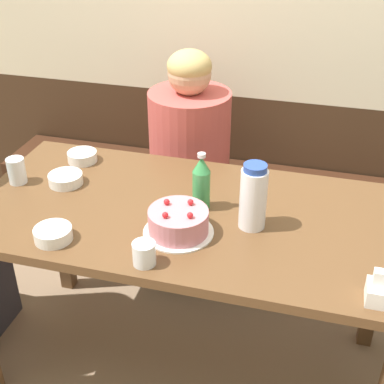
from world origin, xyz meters
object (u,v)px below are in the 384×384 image
glass_water_tall (17,171)px  birthday_cake (178,222)px  water_pitcher (253,197)px  bowl_soup_white (53,234)px  bench_seat (230,215)px  person_grey_tee (190,171)px  bowl_side_dish (82,157)px  glass_tumbler_short (144,253)px  soju_bottle (201,182)px  bowl_rice_small (66,179)px

glass_water_tall → birthday_cake: bearing=-13.1°
water_pitcher → bowl_soup_white: water_pitcher is taller
bench_seat → bowl_soup_white: (-0.37, -1.11, 0.56)m
person_grey_tee → bowl_soup_white: bearing=-12.4°
bowl_side_dish → glass_tumbler_short: (0.47, -0.57, 0.02)m
bench_seat → soju_bottle: 1.02m
glass_water_tall → glass_tumbler_short: glass_water_tall is taller
bench_seat → birthday_cake: bearing=-89.6°
water_pitcher → bowl_rice_small: bearing=172.7°
glass_tumbler_short → person_grey_tee: person_grey_tee is taller
bowl_side_dish → glass_water_tall: glass_water_tall is taller
birthday_cake → bowl_soup_white: size_ratio=1.89×
water_pitcher → bowl_rice_small: (-0.73, 0.09, -0.09)m
birthday_cake → bowl_side_dish: birthday_cake is taller
soju_bottle → bowl_side_dish: size_ratio=1.78×
water_pitcher → bench_seat: bearing=105.1°
soju_bottle → bowl_soup_white: soju_bottle is taller
bench_seat → glass_water_tall: size_ratio=24.17×
person_grey_tee → glass_water_tall: bearing=-39.6°
bench_seat → water_pitcher: size_ratio=10.47×
birthday_cake → bowl_soup_white: bearing=-159.4°
water_pitcher → glass_tumbler_short: 0.41m
bench_seat → glass_water_tall: (-0.68, -0.80, 0.59)m
bowl_soup_white → bowl_rice_small: size_ratio=0.95×
bowl_soup_white → person_grey_tee: bearing=77.6°
bench_seat → water_pitcher: (0.23, -0.86, 0.66)m
glass_water_tall → water_pitcher: bearing=-3.5°
bowl_rice_small → birthday_cake: bearing=-21.4°
bench_seat → bowl_side_dish: bowl_side_dish is taller
person_grey_tee → soju_bottle: bearing=19.1°
water_pitcher → person_grey_tee: 0.85m
water_pitcher → soju_bottle: water_pitcher is taller
bowl_rice_small → glass_water_tall: (-0.18, -0.04, 0.03)m
birthday_cake → bowl_rice_small: (-0.51, 0.20, -0.02)m
bowl_rice_small → person_grey_tee: bearing=60.3°
bench_seat → bowl_soup_white: bowl_soup_white is taller
soju_bottle → glass_tumbler_short: 0.37m
birthday_cake → glass_tumbler_short: size_ratio=3.15×
bench_seat → person_grey_tee: (-0.17, -0.19, 0.34)m
bowl_side_dish → person_grey_tee: bearing=48.4°
bowl_side_dish → glass_tumbler_short: 0.74m
bench_seat → glass_tumbler_short: glass_tumbler_short is taller
bowl_side_dish → birthday_cake: bearing=-36.2°
soju_bottle → person_grey_tee: 0.71m
bowl_soup_white → person_grey_tee: size_ratio=0.11×
bowl_soup_white → bowl_side_dish: same height
glass_tumbler_short → glass_water_tall: bearing=151.7°
water_pitcher → glass_water_tall: size_ratio=2.31×
water_pitcher → soju_bottle: size_ratio=1.09×
bowl_soup_white → glass_water_tall: size_ratio=1.23×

